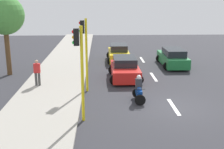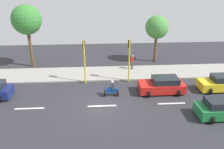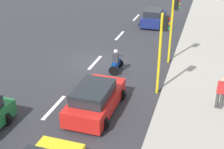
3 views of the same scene
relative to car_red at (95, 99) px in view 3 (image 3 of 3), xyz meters
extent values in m
cube|color=#2D2D33|center=(-2.17, 5.71, -0.76)|extent=(40.00, 60.00, 0.10)
cube|color=#9E998E|center=(4.83, 5.71, -0.64)|extent=(4.00, 60.00, 0.15)
cube|color=white|center=(-2.17, -0.29, -0.71)|extent=(0.20, 2.40, 0.01)
cube|color=white|center=(-2.17, 5.71, -0.71)|extent=(0.20, 2.40, 0.01)
cube|color=white|center=(-2.17, 11.71, -0.71)|extent=(0.20, 2.40, 0.01)
cube|color=white|center=(-2.17, 17.71, -0.71)|extent=(0.20, 2.40, 0.01)
cube|color=red|center=(0.00, 0.08, -0.15)|extent=(1.89, 4.19, 0.80)
cube|color=#1E2328|center=(0.00, -0.26, 0.53)|extent=(1.59, 2.35, 0.56)
cylinder|color=black|center=(-0.83, 1.46, -0.39)|extent=(0.64, 0.22, 0.64)
cylinder|color=black|center=(0.83, 1.46, -0.39)|extent=(0.64, 0.22, 0.64)
cylinder|color=black|center=(-0.83, -1.30, -0.39)|extent=(0.64, 0.22, 0.64)
cylinder|color=black|center=(0.83, -1.30, -0.39)|extent=(0.64, 0.22, 0.64)
cylinder|color=black|center=(-3.59, -2.31, -0.39)|extent=(0.64, 0.22, 0.64)
cube|color=navy|center=(-0.04, 15.78, -0.15)|extent=(1.78, 3.97, 0.80)
cube|color=#1E2328|center=(-0.04, 15.47, 0.53)|extent=(1.50, 2.22, 0.56)
cylinder|color=black|center=(-0.83, 17.09, -0.39)|extent=(0.64, 0.22, 0.64)
cylinder|color=black|center=(0.74, 17.09, -0.39)|extent=(0.64, 0.22, 0.64)
cylinder|color=black|center=(-0.83, 14.48, -0.39)|extent=(0.64, 0.22, 0.64)
cylinder|color=black|center=(0.74, 14.48, -0.39)|extent=(0.64, 0.22, 0.64)
cylinder|color=black|center=(-0.39, 5.41, -0.41)|extent=(0.60, 0.10, 0.60)
cylinder|color=black|center=(-0.39, 4.21, -0.41)|extent=(0.60, 0.10, 0.60)
cube|color=navy|center=(-0.39, 4.76, -0.16)|extent=(0.28, 1.10, 0.36)
sphere|color=navy|center=(-0.39, 4.96, 0.02)|extent=(0.32, 0.32, 0.32)
cylinder|color=black|center=(-0.39, 5.31, 0.19)|extent=(0.55, 0.04, 0.04)
cube|color=#333338|center=(-0.39, 4.66, 0.29)|extent=(0.36, 0.24, 0.60)
sphere|color=silver|center=(-0.39, 4.71, 0.69)|extent=(0.26, 0.26, 0.26)
cylinder|color=#3F3F3F|center=(5.72, 1.94, -0.14)|extent=(0.16, 0.16, 0.85)
cylinder|color=#3F3F3F|center=(5.92, 1.94, -0.14)|extent=(0.16, 0.16, 0.85)
cube|color=red|center=(5.82, 1.94, 0.59)|extent=(0.40, 0.24, 0.60)
sphere|color=tan|center=(5.82, 1.94, 1.02)|extent=(0.22, 0.22, 0.22)
cylinder|color=yellow|center=(2.58, 7.27, 1.54)|extent=(0.14, 0.14, 4.50)
cube|color=black|center=(2.80, 7.27, 3.29)|extent=(0.24, 0.24, 0.76)
sphere|color=red|center=(2.92, 7.27, 3.53)|extent=(0.16, 0.16, 0.16)
sphere|color=#F2A50C|center=(2.92, 7.27, 3.29)|extent=(0.16, 0.16, 0.16)
sphere|color=green|center=(2.92, 7.27, 3.05)|extent=(0.16, 0.16, 0.16)
cylinder|color=yellow|center=(2.58, 2.80, 1.54)|extent=(0.14, 0.14, 4.50)
cube|color=black|center=(2.80, 2.80, 3.29)|extent=(0.24, 0.24, 0.76)
sphere|color=red|center=(2.92, 2.80, 3.53)|extent=(0.16, 0.16, 0.16)
sphere|color=#F2A50C|center=(2.92, 2.80, 3.29)|extent=(0.16, 0.16, 0.16)
sphere|color=green|center=(2.92, 2.80, 3.05)|extent=(0.16, 0.16, 0.16)
camera|label=1|loc=(1.75, 20.22, 5.05)|focal=46.69mm
camera|label=2|loc=(-18.80, 6.01, 9.17)|focal=36.42mm
camera|label=3|loc=(4.66, -11.99, 7.58)|focal=48.64mm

